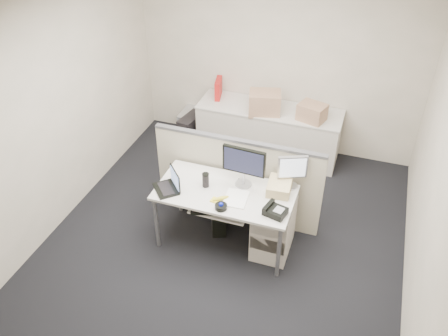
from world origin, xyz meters
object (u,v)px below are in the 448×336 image
at_px(monitor_main, 244,167).
at_px(laptop, 165,181).
at_px(desk, 225,196).
at_px(desk_phone, 275,211).

xyz_separation_m(monitor_main, laptop, (-0.77, -0.36, -0.13)).
height_order(desk, laptop, laptop).
relative_size(desk, desk_phone, 6.83).
bearing_deg(desk, desk_phone, -16.70).
bearing_deg(monitor_main, laptop, -151.57).
relative_size(monitor_main, laptop, 1.59).
bearing_deg(desk, laptop, -163.96).
bearing_deg(laptop, desk, 63.76).
bearing_deg(desk_phone, laptop, -166.23).
height_order(monitor_main, desk_phone, monitor_main).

